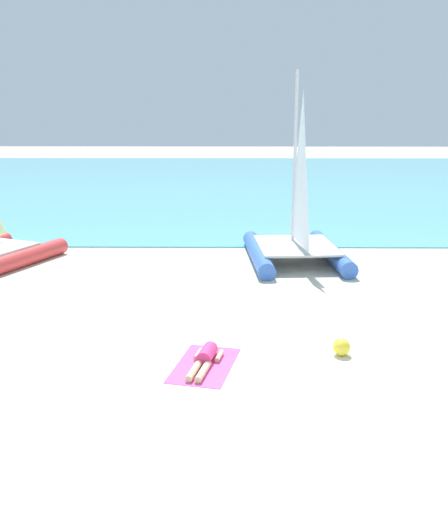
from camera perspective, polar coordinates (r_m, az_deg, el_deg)
ground_plane at (r=20.77m, az=0.13°, el=0.22°), size 120.00×120.00×0.00m
ocean_water at (r=41.35m, az=0.35°, el=7.20°), size 120.00×40.00×0.05m
sailboat_blue at (r=19.63m, az=6.98°, el=2.05°), size 3.35×4.94×6.19m
towel_middle at (r=11.96m, az=-1.89°, el=-10.51°), size 1.48×2.09×0.01m
sunbather_middle at (r=11.96m, az=-1.81°, el=-9.83°), size 0.72×1.56×0.30m
beach_ball at (r=12.58m, az=11.31°, el=-8.62°), size 0.37×0.37×0.37m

